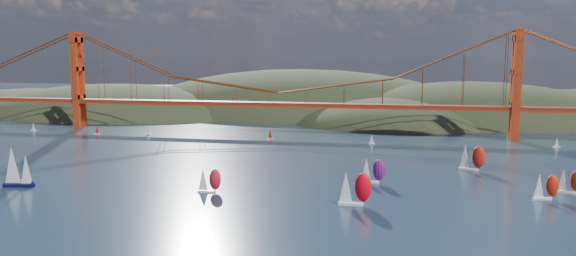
% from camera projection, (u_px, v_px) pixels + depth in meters
% --- Properties ---
extents(ground, '(1200.00, 1200.00, 0.00)m').
position_uv_depth(ground, '(111.00, 241.00, 130.46)').
color(ground, black).
rests_on(ground, ground).
extents(headlands, '(725.00, 225.00, 96.00)m').
position_uv_depth(headlands, '(372.00, 133.00, 393.19)').
color(headlands, black).
rests_on(headlands, ground).
extents(bridge, '(552.00, 12.00, 55.00)m').
position_uv_depth(bridge, '(276.00, 74.00, 301.21)').
color(bridge, maroon).
rests_on(bridge, ground).
extents(sloop_navy, '(9.76, 6.10, 14.61)m').
position_uv_depth(sloop_navy, '(16.00, 167.00, 182.32)').
color(sloop_navy, black).
rests_on(sloop_navy, ground).
extents(racer_0, '(7.55, 3.63, 8.50)m').
position_uv_depth(racer_0, '(209.00, 180.00, 175.16)').
color(racer_0, white).
rests_on(racer_0, ground).
extents(racer_1, '(9.59, 4.22, 10.88)m').
position_uv_depth(racer_1, '(354.00, 188.00, 160.07)').
color(racer_1, silver).
rests_on(racer_1, ground).
extents(racer_2, '(7.70, 3.98, 8.65)m').
position_uv_depth(racer_2, '(545.00, 186.00, 166.44)').
color(racer_2, white).
rests_on(racer_2, ground).
extents(racer_3, '(9.51, 5.46, 10.66)m').
position_uv_depth(racer_3, '(471.00, 157.00, 207.55)').
color(racer_3, silver).
rests_on(racer_3, ground).
extents(racer_4, '(7.70, 4.37, 8.63)m').
position_uv_depth(racer_4, '(570.00, 181.00, 173.59)').
color(racer_4, white).
rests_on(racer_4, ground).
extents(racer_rwb, '(8.04, 3.28, 9.24)m').
position_uv_depth(racer_rwb, '(372.00, 170.00, 187.93)').
color(racer_rwb, white).
rests_on(racer_rwb, ground).
extents(distant_boat_1, '(3.00, 2.00, 4.70)m').
position_uv_depth(distant_boat_1, '(33.00, 126.00, 314.52)').
color(distant_boat_1, silver).
rests_on(distant_boat_1, ground).
extents(distant_boat_2, '(3.00, 2.00, 4.70)m').
position_uv_depth(distant_boat_2, '(97.00, 130.00, 300.55)').
color(distant_boat_2, silver).
rests_on(distant_boat_2, ground).
extents(distant_boat_3, '(3.00, 2.00, 4.70)m').
position_uv_depth(distant_boat_3, '(148.00, 130.00, 298.35)').
color(distant_boat_3, silver).
rests_on(distant_boat_3, ground).
extents(distant_boat_4, '(3.00, 2.00, 4.70)m').
position_uv_depth(distant_boat_4, '(557.00, 142.00, 258.31)').
color(distant_boat_4, silver).
rests_on(distant_boat_4, ground).
extents(distant_boat_8, '(3.00, 2.00, 4.70)m').
position_uv_depth(distant_boat_8, '(372.00, 139.00, 268.49)').
color(distant_boat_8, silver).
rests_on(distant_boat_8, ground).
extents(distant_boat_9, '(3.00, 2.00, 4.70)m').
position_uv_depth(distant_boat_9, '(270.00, 134.00, 284.14)').
color(distant_boat_9, silver).
rests_on(distant_boat_9, ground).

